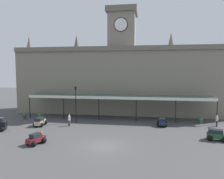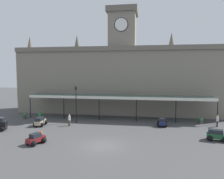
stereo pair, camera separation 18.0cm
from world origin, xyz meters
name	(u,v)px [view 1 (the left image)]	position (x,y,z in m)	size (l,w,h in m)	color
ground_plane	(103,146)	(0.00, 0.00, 0.00)	(140.00, 140.00, 0.00)	#454546
station_building	(122,78)	(0.00, 18.75, 6.65)	(39.31, 6.99, 19.32)	gray
entrance_canopy	(118,96)	(0.00, 13.03, 3.82)	(30.12, 3.26, 3.97)	#38564C
car_navy_sedan	(162,123)	(6.83, 9.49, 0.50)	(1.62, 2.11, 1.19)	#19214C
car_beige_estate	(40,122)	(-10.68, 6.89, 0.56)	(1.67, 2.32, 1.27)	tan
car_maroon_sedan	(36,140)	(-7.35, -0.56, 0.50)	(1.99, 2.23, 1.19)	maroon
car_green_estate	(217,136)	(12.56, 3.79, 0.56)	(2.40, 1.88, 1.27)	#1E512D
pedestrian_near_entrance	(69,120)	(-6.49, 7.54, 0.91)	(0.35, 0.34, 1.67)	brown
pedestrian_beside_cars	(217,120)	(14.57, 10.33, 0.91)	(0.34, 0.38, 1.67)	black
victorian_lamppost	(76,100)	(-6.06, 9.43, 3.48)	(0.30, 0.30, 5.69)	black
traffic_cone	(41,132)	(-8.63, 3.04, 0.30)	(0.40, 0.40, 0.60)	orange
planter_forecourt_centre	(201,121)	(12.69, 11.71, 0.49)	(0.60, 0.60, 0.96)	#47423D
planter_by_canopy	(40,116)	(-13.00, 11.30, 0.49)	(0.60, 0.60, 0.96)	#47423D
planter_near_kerb	(24,116)	(-15.39, 10.70, 0.49)	(0.60, 0.60, 0.96)	#47423D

